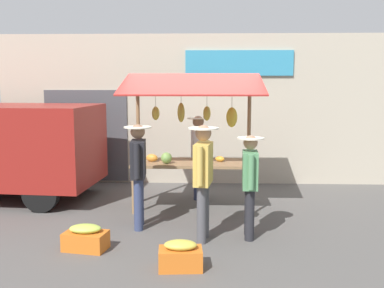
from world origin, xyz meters
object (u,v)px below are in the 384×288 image
Objects in this scene: vendor_with_sunhat at (198,150)px; shopper_in_striped_shirt at (138,167)px; produce_crate_near at (180,256)px; market_stall at (192,126)px; shopper_in_grey_tee at (250,179)px; shopper_with_shopping_bag at (203,172)px; produce_crate_side at (86,238)px.

shopper_in_striped_shirt is (0.91, 1.89, 0.01)m from vendor_with_sunhat.
vendor_with_sunhat is 2.10m from shopper_in_striped_shirt.
vendor_with_sunhat is at bearing -92.32° from produce_crate_near.
market_stall is 1.61× the size of shopper_in_grey_tee.
market_stall is 4.39× the size of produce_crate_near.
market_stall is 1.78m from shopper_with_shopping_bag.
produce_crate_side is (1.37, -0.60, -0.00)m from produce_crate_near.
shopper_in_striped_shirt is at bearing 79.98° from shopper_in_grey_tee.
produce_crate_near is (0.05, 2.75, -1.36)m from market_stall.
shopper_in_striped_shirt reaches higher than vendor_with_sunhat.
vendor_with_sunhat is at bearing 22.71° from shopper_in_grey_tee.
shopper_in_grey_tee reaches higher than produce_crate_near.
shopper_with_shopping_bag is at bearing -121.78° from shopper_in_striped_shirt.
vendor_with_sunhat is 1.07× the size of shopper_in_grey_tee.
produce_crate_near is (0.27, 1.06, -0.86)m from shopper_with_shopping_bag.
market_stall is 0.92m from vendor_with_sunhat.
shopper_in_grey_tee is at bearing -71.04° from shopper_with_shopping_bag.
vendor_with_sunhat is 2.92× the size of produce_crate_near.
shopper_in_grey_tee is (-0.91, 1.56, -0.62)m from market_stall.
shopper_with_shopping_bag reaches higher than vendor_with_sunhat.
market_stall is 1.45× the size of shopper_with_shopping_bag.
shopper_in_striped_shirt is at bearing -64.21° from produce_crate_near.
shopper_in_grey_tee is at bearing -129.11° from produce_crate_near.
shopper_in_grey_tee is 2.42× the size of produce_crate_side.
produce_crate_near is (0.96, 1.19, -0.74)m from shopper_in_grey_tee.
shopper_with_shopping_bag reaches higher than shopper_in_striped_shirt.
market_stall is 1.52m from shopper_in_striped_shirt.
shopper_with_shopping_bag reaches higher than produce_crate_side.
shopper_in_striped_shirt is 1.94m from produce_crate_near.
shopper_in_striped_shirt is (1.73, -0.40, 0.09)m from shopper_in_grey_tee.
produce_crate_near is at bearing 88.89° from market_stall.
shopper_in_grey_tee is 1.78m from shopper_in_striped_shirt.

